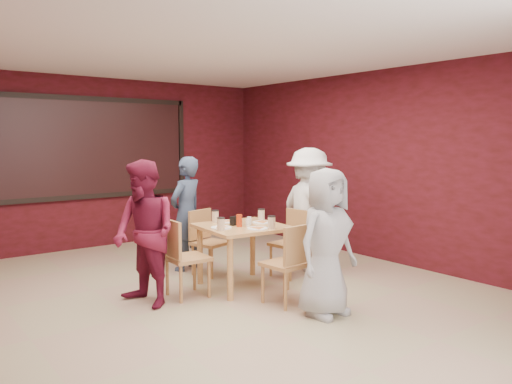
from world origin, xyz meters
TOP-DOWN VIEW (x-y plane):
  - floor at (0.00, 0.00)m, footprint 7.00×7.00m
  - window_blinds at (0.00, 3.45)m, footprint 3.00×0.02m
  - dining_table at (0.55, 0.16)m, footprint 1.05×1.05m
  - chair_front at (0.56, -0.70)m, footprint 0.46×0.46m
  - chair_back at (0.52, 0.94)m, footprint 0.51×0.51m
  - chair_left at (-0.24, 0.24)m, footprint 0.45×0.45m
  - chair_right at (1.38, 0.18)m, footprint 0.47×0.47m
  - diner_front at (0.65, -1.15)m, footprint 0.77×0.53m
  - diner_back at (0.42, 1.29)m, footprint 0.66×0.55m
  - diner_left at (-0.68, 0.24)m, footprint 0.73×0.86m
  - diner_right at (1.74, 0.26)m, footprint 0.76×1.16m

SIDE VIEW (x-z plane):
  - floor at x=0.00m, z-range 0.00..0.00m
  - chair_back at x=0.52m, z-range 0.06..0.91m
  - chair_right at x=1.38m, z-range 0.06..0.92m
  - chair_front at x=0.56m, z-range 0.06..0.95m
  - chair_left at x=-0.24m, z-range 0.06..0.96m
  - dining_table at x=0.55m, z-range 0.21..1.12m
  - diner_front at x=0.65m, z-range 0.00..1.51m
  - diner_back at x=0.42m, z-range 0.00..1.56m
  - diner_left at x=-0.68m, z-range 0.00..1.58m
  - diner_right at x=1.74m, z-range 0.00..1.67m
  - window_blinds at x=0.00m, z-range 0.90..2.40m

